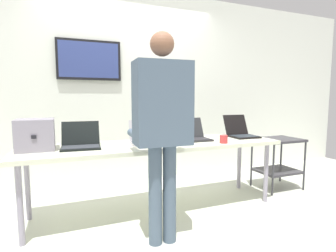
% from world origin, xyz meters
% --- Properties ---
extents(ground, '(8.00, 8.00, 0.04)m').
position_xyz_m(ground, '(0.00, 0.00, -0.02)').
color(ground, beige).
extents(back_wall, '(8.00, 0.11, 2.70)m').
position_xyz_m(back_wall, '(-0.01, 1.13, 1.36)').
color(back_wall, silver).
rests_on(back_wall, ground).
extents(workbench, '(2.70, 0.70, 0.72)m').
position_xyz_m(workbench, '(0.00, 0.00, 0.67)').
color(workbench, beige).
rests_on(workbench, ground).
extents(equipment_box, '(0.32, 0.29, 0.29)m').
position_xyz_m(equipment_box, '(-1.14, 0.06, 0.87)').
color(equipment_box, gray).
rests_on(equipment_box, workbench).
extents(laptop_station_0, '(0.38, 0.37, 0.24)m').
position_xyz_m(laptop_station_0, '(-0.75, 0.05, 0.78)').
color(laptop_station_0, black).
rests_on(laptop_station_0, workbench).
extents(laptop_station_1, '(0.34, 0.31, 0.24)m').
position_xyz_m(laptop_station_1, '(-0.10, 0.05, 0.78)').
color(laptop_station_1, '#B1ADB2').
rests_on(laptop_station_1, workbench).
extents(laptop_station_2, '(0.31, 0.35, 0.24)m').
position_xyz_m(laptop_station_2, '(0.48, 0.07, 0.78)').
color(laptop_station_2, '#27282A').
rests_on(laptop_station_2, workbench).
extents(laptop_station_3, '(0.33, 0.39, 0.26)m').
position_xyz_m(laptop_station_3, '(1.12, 0.07, 0.78)').
color(laptop_station_3, black).
rests_on(laptop_station_3, workbench).
extents(person, '(0.45, 0.60, 1.71)m').
position_xyz_m(person, '(-0.17, -0.62, 1.04)').
color(person, '#4A5C6F').
rests_on(person, ground).
extents(coffee_mug, '(0.08, 0.08, 0.08)m').
position_xyz_m(coffee_mug, '(0.67, -0.25, 0.77)').
color(coffee_mug, '#CC3A39').
rests_on(coffee_mug, workbench).
extents(storage_cart, '(0.56, 0.44, 0.67)m').
position_xyz_m(storage_cart, '(1.72, 0.06, 0.44)').
color(storage_cart, '#343239').
rests_on(storage_cart, ground).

